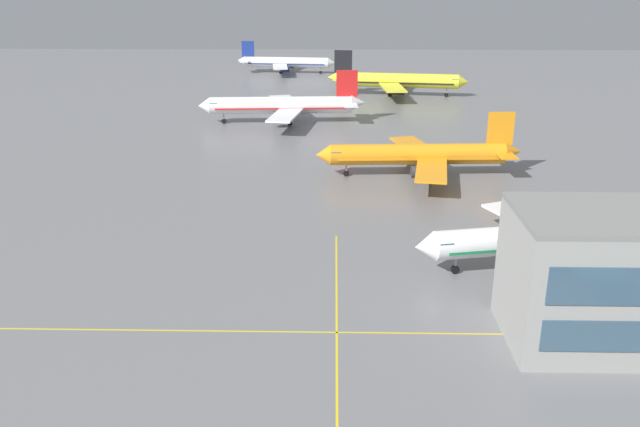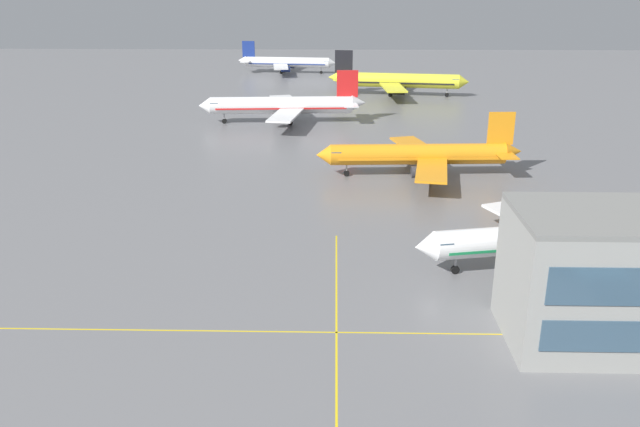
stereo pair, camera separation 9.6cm
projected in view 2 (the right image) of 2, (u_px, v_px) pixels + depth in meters
airliner_second_row at (555, 238)px, 75.08m from camera, size 33.29×28.29×10.40m
airliner_third_row at (420, 154)px, 109.93m from camera, size 34.97×30.14×10.87m
airliner_far_left_stand at (284, 105)px, 150.21m from camera, size 38.64×33.25×12.01m
airliner_far_right_stand at (397, 81)px, 185.46m from camera, size 40.08×34.26×12.46m
airliner_distant_taxiway at (286, 62)px, 229.74m from camera, size 35.12×30.12×10.91m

